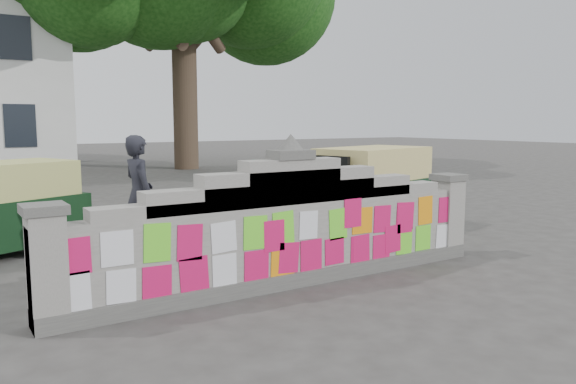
% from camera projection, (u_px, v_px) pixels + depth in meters
% --- Properties ---
extents(ground, '(100.00, 100.00, 0.00)m').
position_uv_depth(ground, '(291.00, 284.00, 7.52)').
color(ground, '#383533').
rests_on(ground, ground).
extents(parapet_wall, '(6.48, 0.44, 2.01)m').
position_uv_depth(parapet_wall, '(291.00, 229.00, 7.42)').
color(parapet_wall, '#4C4C49').
rests_on(parapet_wall, ground).
extents(cyclist_bike, '(1.99, 0.85, 1.02)m').
position_uv_depth(cyclist_bike, '(140.00, 234.00, 8.30)').
color(cyclist_bike, black).
rests_on(cyclist_bike, ground).
extents(cyclist_rider, '(0.47, 0.66, 1.72)m').
position_uv_depth(cyclist_rider, '(140.00, 211.00, 8.25)').
color(cyclist_rider, black).
rests_on(cyclist_rider, ground).
extents(pedestrian, '(0.89, 0.93, 1.52)m').
position_uv_depth(pedestrian, '(257.00, 204.00, 9.67)').
color(pedestrian, '#207753').
rests_on(pedestrian, ground).
extents(rickshaw_left, '(2.79, 2.08, 1.50)m').
position_uv_depth(rickshaw_left, '(8.00, 206.00, 9.27)').
color(rickshaw_left, black).
rests_on(rickshaw_left, ground).
extents(rickshaw_right, '(3.07, 1.99, 1.65)m').
position_uv_depth(rickshaw_right, '(371.00, 187.00, 11.23)').
color(rickshaw_right, black).
rests_on(rickshaw_right, ground).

